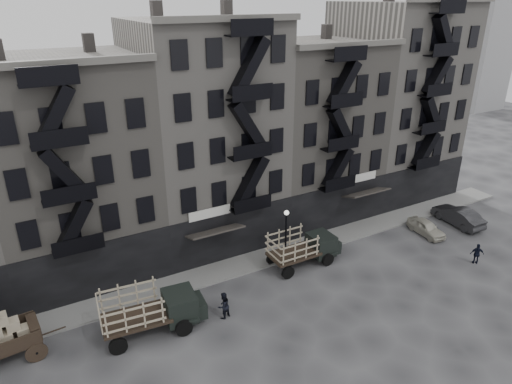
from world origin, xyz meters
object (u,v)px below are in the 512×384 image
stake_truck_west (150,307)px  stake_truck_east (303,245)px  car_far (458,216)px  policeman (477,254)px  car_east (426,227)px  pedestrian_mid (223,306)px

stake_truck_west → stake_truck_east: stake_truck_west is taller
car_far → policeman: 6.54m
stake_truck_east → car_east: bearing=-5.9°
car_far → pedestrian_mid: size_ratio=2.65×
stake_truck_east → pedestrian_mid: size_ratio=3.16×
stake_truck_east → pedestrian_mid: 8.26m
stake_truck_east → car_far: bearing=-4.6°
stake_truck_west → car_east: bearing=6.8°
stake_truck_east → car_east: 11.84m
stake_truck_east → policeman: size_ratio=3.45×
stake_truck_west → car_east: (23.80, 0.46, -1.12)m
car_east → stake_truck_east: bearing=178.7°
car_east → pedestrian_mid: 19.57m
stake_truck_west → car_far: bearing=6.5°
stake_truck_west → pedestrian_mid: stake_truck_west is taller
car_east → policeman: (-0.35, -5.07, 0.21)m
car_far → pedestrian_mid: (-23.36, -1.38, 0.11)m
car_far → pedestrian_mid: bearing=7.0°
car_far → pedestrian_mid: 23.40m
stake_truck_east → car_far: (15.58, -1.29, -0.83)m
stake_truck_west → car_east: stake_truck_west is taller
stake_truck_west → policeman: 23.91m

